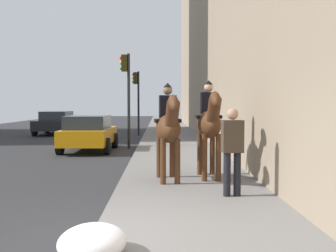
{
  "coord_description": "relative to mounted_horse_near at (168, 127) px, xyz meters",
  "views": [
    {
      "loc": [
        -5.43,
        -0.93,
        1.9
      ],
      "look_at": [
        4.0,
        -1.13,
        1.4
      ],
      "focal_mm": 44.35,
      "sensor_mm": 36.0,
      "label": 1
    }
  ],
  "objects": [
    {
      "name": "traffic_light_near_curb",
      "position": [
        8.14,
        1.59,
        1.32
      ],
      "size": [
        0.2,
        0.44,
        4.03
      ],
      "color": "black",
      "rests_on": "ground"
    },
    {
      "name": "snow_pile_near",
      "position": [
        -4.75,
        0.99,
        -1.08
      ],
      "size": [
        1.04,
        0.8,
        0.36
      ],
      "primitive_type": "ellipsoid",
      "color": "white",
      "rests_on": "sidewalk_slab"
    },
    {
      "name": "mounted_horse_near",
      "position": [
        0.0,
        0.0,
        0.0
      ],
      "size": [
        2.15,
        0.71,
        2.27
      ],
      "rotation": [
        0.0,
        0.0,
        3.24
      ],
      "color": "#4C2B16",
      "rests_on": "sidewalk_slab"
    },
    {
      "name": "traffic_light_far_curb",
      "position": [
        15.46,
        1.56,
        1.21
      ],
      "size": [
        0.2,
        0.44,
        3.85
      ],
      "color": "black",
      "rests_on": "ground"
    },
    {
      "name": "mounted_horse_far",
      "position": [
        0.34,
        -0.99,
        0.07
      ],
      "size": [
        2.15,
        0.61,
        2.35
      ],
      "rotation": [
        0.0,
        0.0,
        3.16
      ],
      "color": "#4C2B16",
      "rests_on": "sidewalk_slab"
    },
    {
      "name": "car_mid_lane",
      "position": [
        7.15,
        3.04,
        -0.61
      ],
      "size": [
        3.93,
        2.03,
        1.44
      ],
      "rotation": [
        0.0,
        0.0,
        -0.02
      ],
      "color": "orange",
      "rests_on": "ground"
    },
    {
      "name": "car_near_lane",
      "position": [
        16.72,
        6.73,
        -0.61
      ],
      "size": [
        4.52,
        2.05,
        1.44
      ],
      "rotation": [
        0.0,
        0.0,
        3.14
      ],
      "color": "black",
      "rests_on": "ground"
    },
    {
      "name": "sidewalk_slab",
      "position": [
        -4.08,
        -0.48,
        -1.32
      ],
      "size": [
        120.0,
        3.22,
        0.12
      ],
      "primitive_type": "cube",
      "color": "slate",
      "rests_on": "ground"
    },
    {
      "name": "pedestrian_greeting",
      "position": [
        -1.6,
        -1.2,
        -0.28
      ],
      "size": [
        0.28,
        0.42,
        1.7
      ],
      "rotation": [
        0.0,
        0.0,
        0.06
      ],
      "color": "black",
      "rests_on": "sidewalk_slab"
    }
  ]
}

